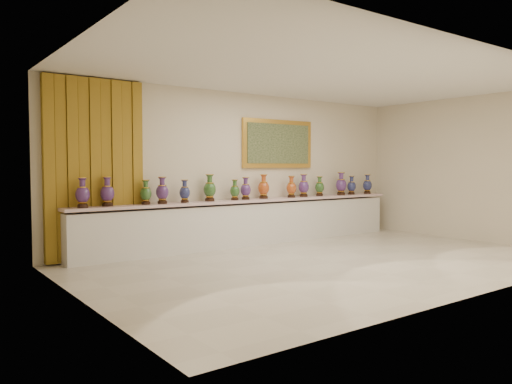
% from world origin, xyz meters
% --- Properties ---
extents(ground, '(8.00, 8.00, 0.00)m').
position_xyz_m(ground, '(0.00, 0.00, 0.00)').
color(ground, beige).
rests_on(ground, ground).
extents(room, '(8.00, 8.00, 8.00)m').
position_xyz_m(room, '(-2.41, 2.44, 1.58)').
color(room, beige).
rests_on(room, ground).
extents(counter, '(7.28, 0.48, 0.90)m').
position_xyz_m(counter, '(0.00, 2.27, 0.44)').
color(counter, white).
rests_on(counter, ground).
extents(vase_0, '(0.27, 0.27, 0.48)m').
position_xyz_m(vase_0, '(-3.31, 2.21, 1.11)').
color(vase_0, black).
rests_on(vase_0, counter).
extents(vase_1, '(0.26, 0.26, 0.48)m').
position_xyz_m(vase_1, '(-2.89, 2.27, 1.12)').
color(vase_1, black).
rests_on(vase_1, counter).
extents(vase_2, '(0.26, 0.26, 0.42)m').
position_xyz_m(vase_2, '(-2.24, 2.24, 1.09)').
color(vase_2, black).
rests_on(vase_2, counter).
extents(vase_3, '(0.28, 0.28, 0.47)m').
position_xyz_m(vase_3, '(-1.94, 2.21, 1.11)').
color(vase_3, black).
rests_on(vase_3, counter).
extents(vase_4, '(0.25, 0.25, 0.41)m').
position_xyz_m(vase_4, '(-1.50, 2.23, 1.08)').
color(vase_4, black).
rests_on(vase_4, counter).
extents(vase_5, '(0.27, 0.27, 0.50)m').
position_xyz_m(vase_5, '(-0.94, 2.29, 1.12)').
color(vase_5, black).
rests_on(vase_5, counter).
extents(vase_6, '(0.21, 0.21, 0.40)m').
position_xyz_m(vase_6, '(-0.41, 2.24, 1.08)').
color(vase_6, black).
rests_on(vase_6, counter).
extents(vase_7, '(0.27, 0.27, 0.44)m').
position_xyz_m(vase_7, '(-0.15, 2.26, 1.10)').
color(vase_7, black).
rests_on(vase_7, counter).
extents(vase_8, '(0.28, 0.28, 0.49)m').
position_xyz_m(vase_8, '(0.31, 2.28, 1.12)').
color(vase_8, black).
rests_on(vase_8, counter).
extents(vase_9, '(0.25, 0.25, 0.45)m').
position_xyz_m(vase_9, '(0.98, 2.21, 1.10)').
color(vase_9, black).
rests_on(vase_9, counter).
extents(vase_10, '(0.27, 0.27, 0.48)m').
position_xyz_m(vase_10, '(1.36, 2.25, 1.12)').
color(vase_10, black).
rests_on(vase_10, counter).
extents(vase_11, '(0.20, 0.20, 0.43)m').
position_xyz_m(vase_11, '(1.85, 2.28, 1.09)').
color(vase_11, black).
rests_on(vase_11, counter).
extents(vase_12, '(0.31, 0.31, 0.52)m').
position_xyz_m(vase_12, '(2.45, 2.21, 1.13)').
color(vase_12, black).
rests_on(vase_12, counter).
extents(vase_13, '(0.20, 0.20, 0.43)m').
position_xyz_m(vase_13, '(2.82, 2.24, 1.09)').
color(vase_13, black).
rests_on(vase_13, counter).
extents(vase_14, '(0.24, 0.24, 0.45)m').
position_xyz_m(vase_14, '(3.36, 2.24, 1.10)').
color(vase_14, black).
rests_on(vase_14, counter).
extents(label_card, '(0.10, 0.06, 0.00)m').
position_xyz_m(label_card, '(-1.46, 2.13, 0.90)').
color(label_card, white).
rests_on(label_card, counter).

